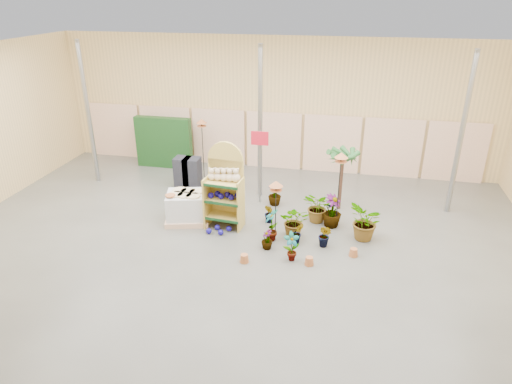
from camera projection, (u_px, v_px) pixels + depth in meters
room at (239, 155)px, 10.95m from camera, size 15.20×12.10×4.70m
display_shelf at (225, 188)px, 12.00m from camera, size 1.02×0.70×2.31m
teddy_bears at (225, 176)px, 11.73m from camera, size 0.86×0.24×0.38m
gazing_balls_shelf at (224, 195)px, 11.95m from camera, size 0.85×0.29×0.16m
gazing_balls_floor at (219, 230)px, 11.96m from camera, size 0.63×0.39×0.15m
pallet_stack at (187, 207)px, 12.43m from camera, size 1.36×1.22×0.86m
charcoal_planters at (188, 173)px, 14.50m from camera, size 0.80×0.50×1.00m
trellis_stock at (164, 142)px, 16.04m from camera, size 2.00×0.30×1.80m
offer_sign at (260, 153)px, 13.04m from camera, size 0.50×0.08×2.20m
bird_table_front at (276, 186)px, 11.02m from camera, size 0.34×0.34×1.63m
bird_table_right at (341, 158)px, 11.40m from camera, size 0.34×0.34×2.14m
bird_table_back at (202, 123)px, 14.73m from camera, size 0.34×0.34×2.02m
palm at (343, 155)px, 12.62m from camera, size 0.70×0.70×1.90m
potted_plant_0 at (272, 225)px, 11.45m from camera, size 0.37×0.50×0.88m
potted_plant_1 at (297, 233)px, 11.39m from camera, size 0.37×0.33×0.57m
potted_plant_2 at (295, 221)px, 11.68m from camera, size 0.83×0.74×0.84m
potted_plant_3 at (332, 211)px, 12.13m from camera, size 0.68×0.68×0.90m
potted_plant_4 at (332, 212)px, 12.34m from camera, size 0.39×0.31×0.66m
potted_plant_5 at (269, 214)px, 12.38m from camera, size 0.37×0.39×0.56m
potted_plant_6 at (318, 207)px, 12.37m from camera, size 1.03×1.03×0.87m
potted_plant_7 at (267, 239)px, 11.16m from camera, size 0.38×0.38×0.50m
potted_plant_8 at (291, 247)px, 10.63m from camera, size 0.45×0.39×0.73m
potted_plant_9 at (325, 236)px, 11.21m from camera, size 0.44×0.42×0.62m
potted_plant_10 at (366, 222)px, 11.44m from camera, size 0.88×0.98×1.00m
potted_plant_11 at (275, 194)px, 13.39m from camera, size 0.49×0.49×0.68m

